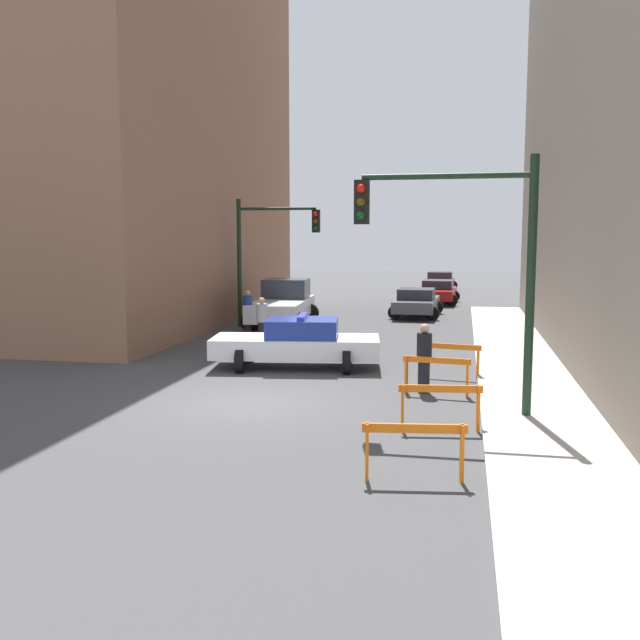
# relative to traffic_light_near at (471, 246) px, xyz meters

# --- Properties ---
(ground_plane) EXTENTS (120.00, 120.00, 0.00)m
(ground_plane) POSITION_rel_traffic_light_near_xyz_m (-4.73, 0.35, -3.53)
(ground_plane) COLOR #424244
(sidewalk_right) EXTENTS (2.40, 44.00, 0.12)m
(sidewalk_right) POSITION_rel_traffic_light_near_xyz_m (1.47, 0.35, -3.47)
(sidewalk_right) COLOR #B2ADA3
(sidewalk_right) RESTS_ON ground_plane
(building_corner_left) EXTENTS (14.00, 20.00, 18.31)m
(building_corner_left) POSITION_rel_traffic_light_near_xyz_m (-16.73, 14.35, 5.63)
(building_corner_left) COLOR #93664C
(building_corner_left) RESTS_ON ground_plane
(traffic_light_near) EXTENTS (3.64, 0.35, 5.20)m
(traffic_light_near) POSITION_rel_traffic_light_near_xyz_m (0.00, 0.00, 0.00)
(traffic_light_near) COLOR black
(traffic_light_near) RESTS_ON sidewalk_right
(traffic_light_far) EXTENTS (3.44, 0.35, 5.20)m
(traffic_light_far) POSITION_rel_traffic_light_near_xyz_m (-8.03, 13.23, -0.13)
(traffic_light_far) COLOR black
(traffic_light_far) RESTS_ON ground_plane
(police_car) EXTENTS (4.92, 2.78, 1.52)m
(police_car) POSITION_rel_traffic_light_near_xyz_m (-4.71, 4.76, -2.81)
(police_car) COLOR white
(police_car) RESTS_ON ground_plane
(white_truck) EXTENTS (2.89, 5.53, 1.90)m
(white_truck) POSITION_rel_traffic_light_near_xyz_m (-7.46, 13.83, -2.62)
(white_truck) COLOR silver
(white_truck) RESTS_ON ground_plane
(parked_car_near) EXTENTS (2.39, 4.37, 1.31)m
(parked_car_near) POSITION_rel_traffic_light_near_xyz_m (-2.24, 18.31, -2.86)
(parked_car_near) COLOR #474C51
(parked_car_near) RESTS_ON ground_plane
(parked_car_mid) EXTENTS (2.39, 4.37, 1.31)m
(parked_car_mid) POSITION_rel_traffic_light_near_xyz_m (-1.49, 24.86, -2.86)
(parked_car_mid) COLOR maroon
(parked_car_mid) RESTS_ON ground_plane
(parked_car_far) EXTENTS (2.31, 4.32, 1.31)m
(parked_car_far) POSITION_rel_traffic_light_near_xyz_m (-1.67, 33.92, -2.86)
(parked_car_far) COLOR maroon
(parked_car_far) RESTS_ON ground_plane
(pedestrian_crossing) EXTENTS (0.51, 0.51, 1.66)m
(pedestrian_crossing) POSITION_rel_traffic_light_near_xyz_m (-6.81, 8.42, -2.67)
(pedestrian_crossing) COLOR black
(pedestrian_crossing) RESTS_ON ground_plane
(pedestrian_corner) EXTENTS (0.46, 0.46, 1.66)m
(pedestrian_corner) POSITION_rel_traffic_light_near_xyz_m (-8.22, 11.38, -2.67)
(pedestrian_corner) COLOR #382D23
(pedestrian_corner) RESTS_ON ground_plane
(pedestrian_sidewalk) EXTENTS (0.39, 0.39, 1.66)m
(pedestrian_sidewalk) POSITION_rel_traffic_light_near_xyz_m (-1.02, 2.23, -2.67)
(pedestrian_sidewalk) COLOR black
(pedestrian_sidewalk) RESTS_ON ground_plane
(barrier_front) EXTENTS (1.59, 0.36, 0.90)m
(barrier_front) POSITION_rel_traffic_light_near_xyz_m (-0.82, -4.06, -2.91)
(barrier_front) COLOR orange
(barrier_front) RESTS_ON ground_plane
(barrier_mid) EXTENTS (1.59, 0.35, 0.90)m
(barrier_mid) POSITION_rel_traffic_light_near_xyz_m (-0.52, -1.14, -2.91)
(barrier_mid) COLOR orange
(barrier_mid) RESTS_ON ground_plane
(barrier_back) EXTENTS (1.59, 0.34, 0.90)m
(barrier_back) POSITION_rel_traffic_light_near_xyz_m (-0.71, 2.00, -2.91)
(barrier_back) COLOR orange
(barrier_back) RESTS_ON ground_plane
(barrier_corner) EXTENTS (1.58, 0.42, 0.90)m
(barrier_corner) POSITION_rel_traffic_light_near_xyz_m (-0.43, 4.19, -2.91)
(barrier_corner) COLOR orange
(barrier_corner) RESTS_ON ground_plane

